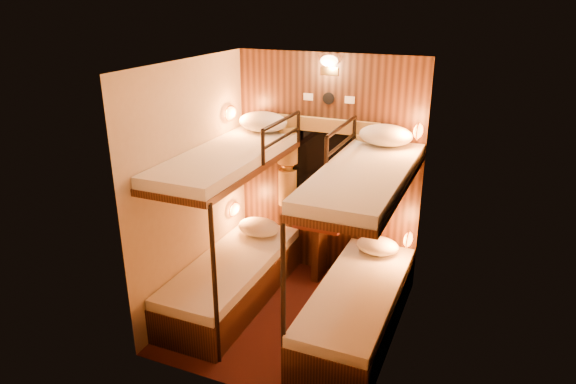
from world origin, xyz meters
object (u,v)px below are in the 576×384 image
at_px(table, 320,242).
at_px(bottle_left, 319,216).
at_px(bottle_right, 330,214).
at_px(bunk_left, 232,250).
at_px(bunk_right, 359,276).

bearing_deg(table, bottle_left, -92.92).
bearing_deg(bottle_right, bunk_left, -133.24).
relative_size(table, bottle_right, 2.68).
distance_m(bottle_left, bottle_right, 0.12).
bearing_deg(bottle_right, table, -172.97).
bearing_deg(bunk_left, table, 50.33).
xyz_separation_m(bunk_right, table, (-0.65, 0.78, -0.14)).
xyz_separation_m(bunk_left, table, (0.65, 0.78, -0.14)).
bearing_deg(bunk_right, bunk_left, 180.00).
xyz_separation_m(bunk_left, bottle_right, (0.75, 0.79, 0.20)).
distance_m(table, bottle_left, 0.33).
distance_m(bunk_right, table, 1.02).
xyz_separation_m(bunk_left, bottle_left, (0.65, 0.74, 0.18)).
height_order(bunk_left, table, bunk_left).
bearing_deg(bunk_left, bottle_left, 48.77).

